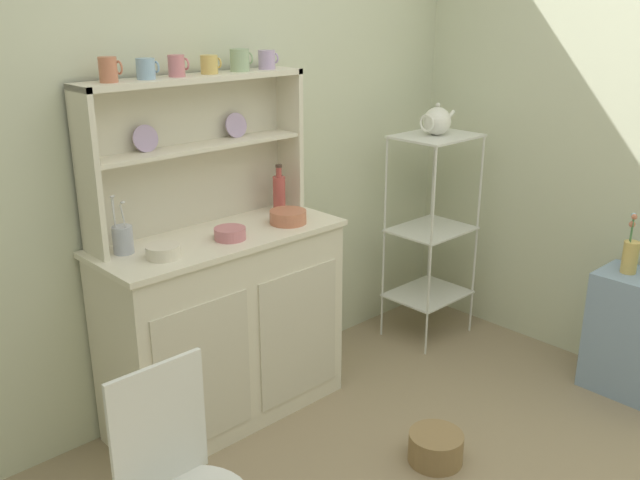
# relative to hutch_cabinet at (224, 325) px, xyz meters

# --- Properties ---
(wall_back) EXTENTS (3.84, 0.05, 2.50)m
(wall_back) POSITION_rel_hutch_cabinet_xyz_m (0.10, 0.26, 0.80)
(wall_back) COLOR beige
(wall_back) RESTS_ON ground
(hutch_cabinet) EXTENTS (1.09, 0.45, 0.87)m
(hutch_cabinet) POSITION_rel_hutch_cabinet_xyz_m (0.00, 0.00, 0.00)
(hutch_cabinet) COLOR silver
(hutch_cabinet) RESTS_ON ground
(hutch_shelf_unit) EXTENTS (1.02, 0.18, 0.65)m
(hutch_shelf_unit) POSITION_rel_hutch_cabinet_xyz_m (0.00, 0.16, 0.81)
(hutch_shelf_unit) COLOR beige
(hutch_shelf_unit) RESTS_ON hutch_cabinet
(bakers_rack) EXTENTS (0.43, 0.34, 1.15)m
(bakers_rack) POSITION_rel_hutch_cabinet_xyz_m (1.32, -0.11, 0.24)
(bakers_rack) COLOR silver
(bakers_rack) RESTS_ON ground
(wire_chair) EXTENTS (0.36, 0.36, 0.85)m
(wire_chair) POSITION_rel_hutch_cabinet_xyz_m (-0.77, -0.83, 0.07)
(wire_chair) COLOR white
(wire_chair) RESTS_ON ground
(floor_basket) EXTENTS (0.23, 0.23, 0.13)m
(floor_basket) POSITION_rel_hutch_cabinet_xyz_m (0.41, -0.88, -0.38)
(floor_basket) COLOR #93754C
(floor_basket) RESTS_ON ground
(cup_terracotta_0) EXTENTS (0.08, 0.07, 0.09)m
(cup_terracotta_0) POSITION_rel_hutch_cabinet_xyz_m (-0.37, 0.12, 1.12)
(cup_terracotta_0) COLOR #C67556
(cup_terracotta_0) RESTS_ON hutch_shelf_unit
(cup_sky_1) EXTENTS (0.09, 0.07, 0.08)m
(cup_sky_1) POSITION_rel_hutch_cabinet_xyz_m (-0.22, 0.12, 1.12)
(cup_sky_1) COLOR #8EB2D1
(cup_sky_1) RESTS_ON hutch_shelf_unit
(cup_rose_2) EXTENTS (0.08, 0.07, 0.08)m
(cup_rose_2) POSITION_rel_hutch_cabinet_xyz_m (-0.08, 0.12, 1.12)
(cup_rose_2) COLOR #D17A84
(cup_rose_2) RESTS_ON hutch_shelf_unit
(cup_gold_3) EXTENTS (0.09, 0.07, 0.08)m
(cup_gold_3) POSITION_rel_hutch_cabinet_xyz_m (0.08, 0.12, 1.12)
(cup_gold_3) COLOR #DBB760
(cup_gold_3) RESTS_ON hutch_shelf_unit
(cup_sage_4) EXTENTS (0.10, 0.08, 0.09)m
(cup_sage_4) POSITION_rel_hutch_cabinet_xyz_m (0.23, 0.12, 1.12)
(cup_sage_4) COLOR #9EB78E
(cup_sage_4) RESTS_ON hutch_shelf_unit
(cup_lilac_5) EXTENTS (0.09, 0.07, 0.08)m
(cup_lilac_5) POSITION_rel_hutch_cabinet_xyz_m (0.38, 0.12, 1.12)
(cup_lilac_5) COLOR #B79ECC
(cup_lilac_5) RESTS_ON hutch_shelf_unit
(bowl_mixing_large) EXTENTS (0.13, 0.13, 0.05)m
(bowl_mixing_large) POSITION_rel_hutch_cabinet_xyz_m (-0.32, -0.07, 0.45)
(bowl_mixing_large) COLOR silver
(bowl_mixing_large) RESTS_ON hutch_cabinet
(bowl_floral_medium) EXTENTS (0.13, 0.13, 0.05)m
(bowl_floral_medium) POSITION_rel_hutch_cabinet_xyz_m (-0.00, -0.07, 0.45)
(bowl_floral_medium) COLOR #D17A84
(bowl_floral_medium) RESTS_ON hutch_cabinet
(bowl_cream_small) EXTENTS (0.16, 0.16, 0.06)m
(bowl_cream_small) POSITION_rel_hutch_cabinet_xyz_m (0.32, -0.07, 0.45)
(bowl_cream_small) COLOR #C67556
(bowl_cream_small) RESTS_ON hutch_cabinet
(jam_bottle) EXTENTS (0.06, 0.06, 0.23)m
(jam_bottle) POSITION_rel_hutch_cabinet_xyz_m (0.40, 0.09, 0.52)
(jam_bottle) COLOR #B74C47
(jam_bottle) RESTS_ON hutch_cabinet
(utensil_jar) EXTENTS (0.08, 0.08, 0.24)m
(utensil_jar) POSITION_rel_hutch_cabinet_xyz_m (-0.40, 0.08, 0.48)
(utensil_jar) COLOR #B2B7C6
(utensil_jar) RESTS_ON hutch_cabinet
(porcelain_teapot) EXTENTS (0.24, 0.15, 0.17)m
(porcelain_teapot) POSITION_rel_hutch_cabinet_xyz_m (1.31, -0.11, 0.77)
(porcelain_teapot) COLOR white
(porcelain_teapot) RESTS_ON bakers_rack
(flower_vase) EXTENTS (0.07, 0.07, 0.29)m
(flower_vase) POSITION_rel_hutch_cabinet_xyz_m (1.54, -1.10, 0.24)
(flower_vase) COLOR #DBB760
(flower_vase) RESTS_ON side_shelf_blue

